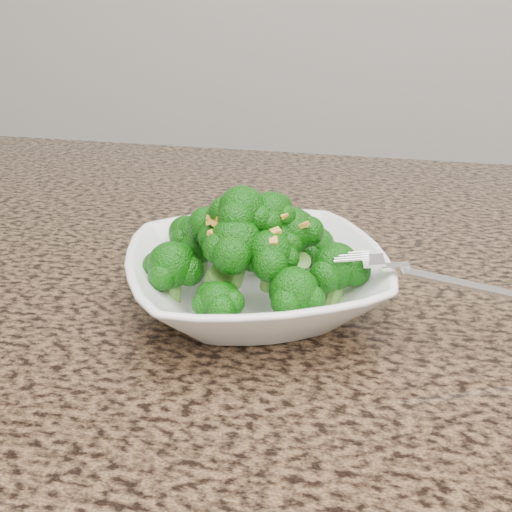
# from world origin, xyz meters

# --- Properties ---
(granite_counter) EXTENTS (1.64, 1.04, 0.03)m
(granite_counter) POSITION_xyz_m (0.00, 0.30, 0.89)
(granite_counter) COLOR brown
(granite_counter) RESTS_ON cabinet
(bowl) EXTENTS (0.29, 0.29, 0.05)m
(bowl) POSITION_xyz_m (-0.15, 0.29, 0.93)
(bowl) COLOR white
(bowl) RESTS_ON granite_counter
(broccoli_pile) EXTENTS (0.19, 0.19, 0.07)m
(broccoli_pile) POSITION_xyz_m (-0.15, 0.29, 0.99)
(broccoli_pile) COLOR #115C0A
(broccoli_pile) RESTS_ON bowl
(garlic_topping) EXTENTS (0.12, 0.12, 0.01)m
(garlic_topping) POSITION_xyz_m (-0.15, 0.29, 1.03)
(garlic_topping) COLOR gold
(garlic_topping) RESTS_ON broccoli_pile
(fork) EXTENTS (0.17, 0.05, 0.01)m
(fork) POSITION_xyz_m (-0.04, 0.27, 0.96)
(fork) COLOR silver
(fork) RESTS_ON bowl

